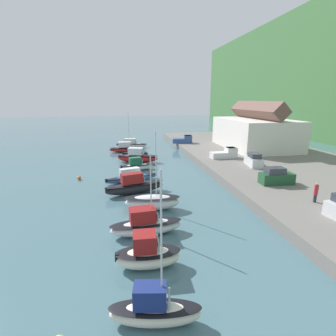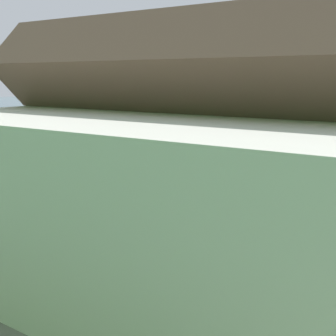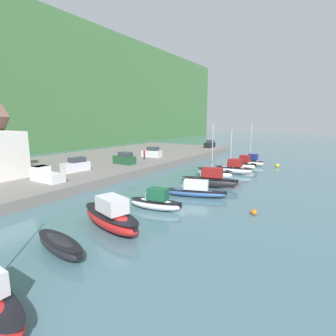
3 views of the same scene
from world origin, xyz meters
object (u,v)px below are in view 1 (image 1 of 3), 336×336
(moored_boat_2, at_px, (135,154))
(moored_boat_8, at_px, (146,225))
(moored_boat_0, at_px, (131,144))
(moored_boat_10, at_px, (154,310))
(moored_boat_6, at_px, (134,186))
(moored_boat_7, at_px, (152,202))
(parked_car_0, at_px, (276,177))
(moored_boat_9, at_px, (147,255))
(moored_boat_1, at_px, (126,148))
(moored_boat_3, at_px, (137,157))
(parked_car_1, at_px, (254,160))
(moored_boat_5, at_px, (132,177))
(moored_boat_4, at_px, (137,166))
(mooring_buoy_0, at_px, (79,178))
(pickup_truck_0, at_px, (226,153))
(pickup_truck_1, at_px, (184,140))
(person_on_quay, at_px, (316,192))

(moored_boat_2, height_order, moored_boat_8, moored_boat_8)
(moored_boat_0, bearing_deg, moored_boat_10, 6.54)
(moored_boat_6, relative_size, moored_boat_7, 0.93)
(parked_car_0, bearing_deg, moored_boat_9, -51.93)
(moored_boat_1, height_order, moored_boat_2, moored_boat_1)
(moored_boat_3, distance_m, parked_car_1, 21.17)
(parked_car_1, bearing_deg, moored_boat_5, -168.63)
(moored_boat_7, distance_m, moored_boat_9, 10.16)
(parked_car_0, height_order, parked_car_1, same)
(moored_boat_1, height_order, moored_boat_9, moored_boat_1)
(moored_boat_4, distance_m, moored_boat_8, 22.05)
(moored_boat_1, xyz_separation_m, moored_boat_8, (38.54, 0.67, 0.07))
(moored_boat_0, bearing_deg, parked_car_1, 42.63)
(mooring_buoy_0, bearing_deg, moored_boat_2, 147.75)
(moored_boat_4, relative_size, moored_boat_9, 1.24)
(pickup_truck_0, bearing_deg, moored_boat_0, -142.47)
(moored_boat_3, relative_size, moored_boat_6, 1.02)
(moored_boat_4, distance_m, pickup_truck_1, 23.37)
(moored_boat_3, xyz_separation_m, parked_car_0, (20.06, 16.39, 1.09))
(moored_boat_4, bearing_deg, pickup_truck_1, 136.23)
(moored_boat_1, relative_size, moored_boat_3, 1.09)
(moored_boat_5, bearing_deg, pickup_truck_0, 95.58)
(moored_boat_3, xyz_separation_m, moored_boat_9, (32.63, -1.48, -0.06))
(moored_boat_2, relative_size, moored_boat_7, 0.66)
(moored_boat_2, xyz_separation_m, pickup_truck_1, (-8.51, 12.55, 1.42))
(moored_boat_1, xyz_separation_m, moored_boat_7, (33.22, 1.92, 0.03))
(moored_boat_9, distance_m, parked_car_1, 29.33)
(pickup_truck_1, bearing_deg, moored_boat_2, -48.24)
(person_on_quay, bearing_deg, mooring_buoy_0, -122.60)
(moored_boat_7, relative_size, moored_boat_8, 1.16)
(moored_boat_0, distance_m, moored_boat_5, 27.93)
(moored_boat_1, xyz_separation_m, moored_boat_2, (5.61, 1.68, -0.25))
(moored_boat_5, bearing_deg, person_on_quay, 34.17)
(moored_boat_0, relative_size, parked_car_0, 1.85)
(parked_car_1, distance_m, pickup_truck_0, 6.83)
(moored_boat_10, bearing_deg, parked_car_1, 153.24)
(moored_boat_4, xyz_separation_m, moored_boat_6, (11.32, -0.97, 0.19))
(moored_boat_5, height_order, moored_boat_10, moored_boat_10)
(moored_boat_0, bearing_deg, person_on_quay, 30.05)
(moored_boat_5, distance_m, pickup_truck_0, 19.32)
(moored_boat_8, distance_m, parked_car_1, 25.78)
(moored_boat_10, bearing_deg, parked_car_0, 143.97)
(moored_boat_10, bearing_deg, moored_boat_1, -170.10)
(moored_boat_5, bearing_deg, parked_car_1, 75.54)
(moored_boat_5, bearing_deg, parked_car_0, 48.18)
(moored_boat_0, distance_m, moored_boat_9, 48.51)
(moored_boat_8, bearing_deg, pickup_truck_1, 157.50)
(moored_boat_4, height_order, parked_car_1, parked_car_1)
(moored_boat_6, bearing_deg, moored_boat_7, 2.31)
(moored_boat_5, relative_size, moored_boat_9, 1.75)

